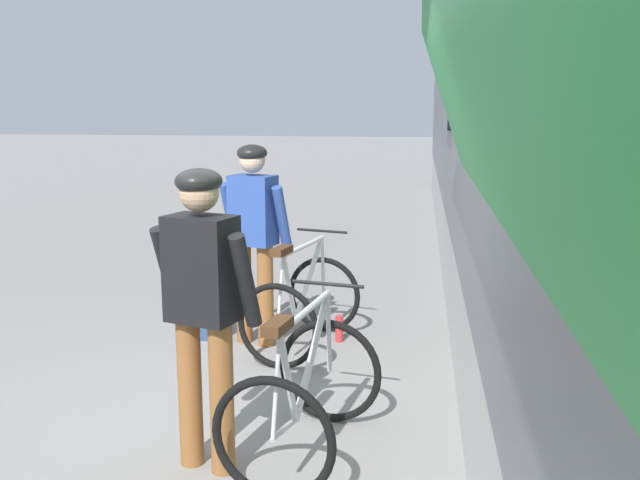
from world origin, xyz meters
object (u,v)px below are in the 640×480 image
object	(u,v)px
water_bottle_near_the_bikes	(339,329)
water_bottle_by_the_backpack	(203,327)
backpack_on_platform	(209,317)
cyclist_near_in_dark	(203,294)
bicycle_near_silver	(304,394)
bicycle_far_white	(302,304)
cyclist_far_in_blue	(254,227)

from	to	relation	value
water_bottle_near_the_bikes	water_bottle_by_the_backpack	xyz separation A→B (m)	(-1.22, -0.13, -0.00)
water_bottle_by_the_backpack	backpack_on_platform	bearing A→B (deg)	53.51
cyclist_near_in_dark	water_bottle_by_the_backpack	distance (m)	2.48
backpack_on_platform	water_bottle_near_the_bikes	size ratio (longest dim) A/B	1.68
bicycle_near_silver	backpack_on_platform	world-z (taller)	bicycle_near_silver
water_bottle_by_the_backpack	bicycle_near_silver	bearing A→B (deg)	-57.84
cyclist_near_in_dark	water_bottle_near_the_bikes	size ratio (longest dim) A/B	7.41
bicycle_near_silver	water_bottle_by_the_backpack	xyz separation A→B (m)	(-1.25, 1.99, -0.29)
backpack_on_platform	water_bottle_by_the_backpack	distance (m)	0.11
water_bottle_near_the_bikes	water_bottle_by_the_backpack	distance (m)	1.23
backpack_on_platform	water_bottle_by_the_backpack	world-z (taller)	backpack_on_platform
water_bottle_by_the_backpack	cyclist_near_in_dark	bearing A→B (deg)	-72.03
bicycle_far_white	water_bottle_by_the_backpack	world-z (taller)	bicycle_far_white
cyclist_far_in_blue	water_bottle_by_the_backpack	xyz separation A→B (m)	(-0.49, 0.02, -0.94)
cyclist_far_in_blue	water_bottle_by_the_backpack	size ratio (longest dim) A/B	7.54
bicycle_near_silver	water_bottle_near_the_bikes	bearing A→B (deg)	90.70
bicycle_near_silver	bicycle_far_white	size ratio (longest dim) A/B	0.98
cyclist_near_in_dark	water_bottle_near_the_bikes	xyz separation A→B (m)	(0.52, 2.31, -0.94)
bicycle_near_silver	backpack_on_platform	size ratio (longest dim) A/B	2.94
bicycle_far_white	water_bottle_near_the_bikes	distance (m)	0.47
bicycle_far_white	backpack_on_platform	bearing A→B (deg)	169.88
cyclist_near_in_dark	cyclist_far_in_blue	size ratio (longest dim) A/B	1.00
cyclist_near_in_dark	water_bottle_by_the_backpack	size ratio (longest dim) A/B	7.54
cyclist_far_in_blue	backpack_on_platform	bearing A→B (deg)	170.24
water_bottle_near_the_bikes	cyclist_far_in_blue	bearing A→B (deg)	-168.51
bicycle_near_silver	water_bottle_by_the_backpack	distance (m)	2.37
cyclist_far_in_blue	bicycle_near_silver	xyz separation A→B (m)	(0.76, -1.97, -0.65)
cyclist_near_in_dark	water_bottle_by_the_backpack	bearing A→B (deg)	107.97
cyclist_near_in_dark	backpack_on_platform	distance (m)	2.49
bicycle_near_silver	cyclist_far_in_blue	bearing A→B (deg)	111.13
bicycle_near_silver	bicycle_far_white	xyz separation A→B (m)	(-0.32, 1.88, 0.00)
cyclist_near_in_dark	water_bottle_near_the_bikes	distance (m)	2.55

